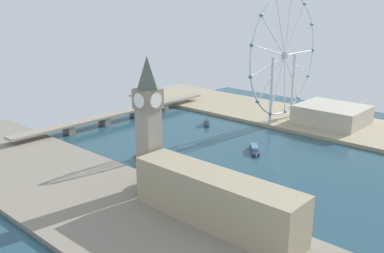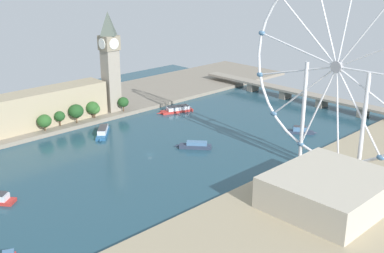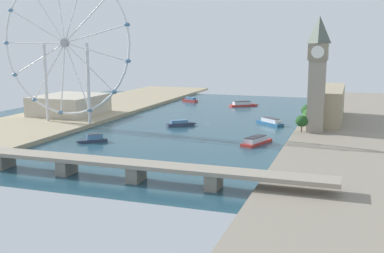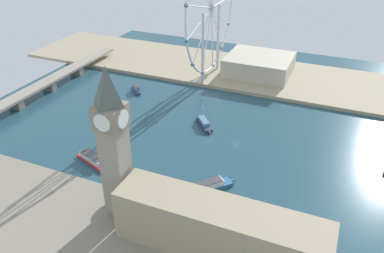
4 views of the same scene
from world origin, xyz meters
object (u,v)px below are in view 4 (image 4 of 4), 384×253
river_bridge (33,91)px  tour_boat_3 (136,89)px  tour_boat_1 (94,159)px  tour_boat_2 (204,124)px  parliament_block (219,230)px  clock_tower (114,142)px  tour_boat_4 (210,186)px  riverside_hall (259,65)px  ferris_wheel (212,9)px

river_bridge → tour_boat_3: 86.48m
tour_boat_1 → tour_boat_2: bearing=75.2°
parliament_block → tour_boat_2: parliament_block is taller
parliament_block → tour_boat_1: size_ratio=3.05×
parliament_block → river_bridge: parliament_block is taller
river_bridge → tour_boat_1: 117.47m
clock_tower → tour_boat_4: clock_tower is taller
riverside_hall → tour_boat_2: (-110.72, 12.12, -9.29)m
parliament_block → tour_boat_1: parliament_block is taller
river_bridge → tour_boat_3: (46.88, -72.51, -4.85)m
tour_boat_3 → clock_tower: bearing=168.1°
clock_tower → river_bridge: size_ratio=0.36×
river_bridge → tour_boat_2: river_bridge is taller
tour_boat_3 → riverside_hall: bearing=-88.6°
tour_boat_1 → tour_boat_3: (104.81, 29.56, 0.04)m
tour_boat_1 → tour_boat_4: size_ratio=1.21×
clock_tower → parliament_block: 64.34m
river_bridge → tour_boat_2: (13.09, -150.38, -5.08)m
riverside_hall → river_bridge: riverside_hall is taller
tour_boat_2 → tour_boat_4: size_ratio=0.84×
tour_boat_2 → tour_boat_3: bearing=-153.4°
ferris_wheel → riverside_hall: 71.51m
ferris_wheel → river_bridge: size_ratio=0.53×
parliament_block → river_bridge: bearing=63.9°
parliament_block → clock_tower: bearing=83.4°
tour_boat_3 → parliament_block: bearing=-177.7°
ferris_wheel → river_bridge: 167.53m
tour_boat_3 → ferris_wheel: bearing=-82.9°
river_bridge → tour_boat_1: size_ratio=7.07×
tour_boat_1 → ferris_wheel: bearing=102.1°
parliament_block → tour_boat_1: 108.22m
clock_tower → tour_boat_2: clock_tower is taller
ferris_wheel → tour_boat_1: 170.06m
parliament_block → tour_boat_2: bearing=24.5°
parliament_block → riverside_hall: (222.46, 38.83, -5.06)m
ferris_wheel → tour_boat_1: (-156.78, 20.21, -62.71)m
clock_tower → ferris_wheel: (190.88, 21.99, 19.55)m
tour_boat_4 → ferris_wheel: bearing=62.2°
riverside_hall → tour_boat_1: bearing=161.6°
parliament_block → tour_boat_4: (44.79, 20.95, -14.07)m
riverside_hall → tour_boat_2: riverside_hall is taller
clock_tower → ferris_wheel: size_ratio=0.68×
riverside_hall → tour_boat_1: (-181.74, 60.43, -9.10)m
clock_tower → tour_boat_4: (38.17, -36.11, -43.06)m
riverside_hall → tour_boat_2: size_ratio=2.67×
ferris_wheel → tour_boat_1: ferris_wheel is taller
tour_boat_4 → parliament_block: bearing=-113.6°
clock_tower → parliament_block: size_ratio=0.83×
tour_boat_1 → tour_boat_3: size_ratio=1.73×
clock_tower → tour_boat_4: bearing=-43.4°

